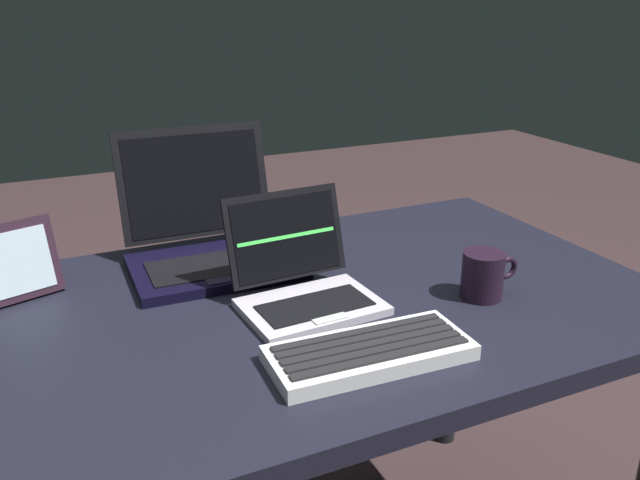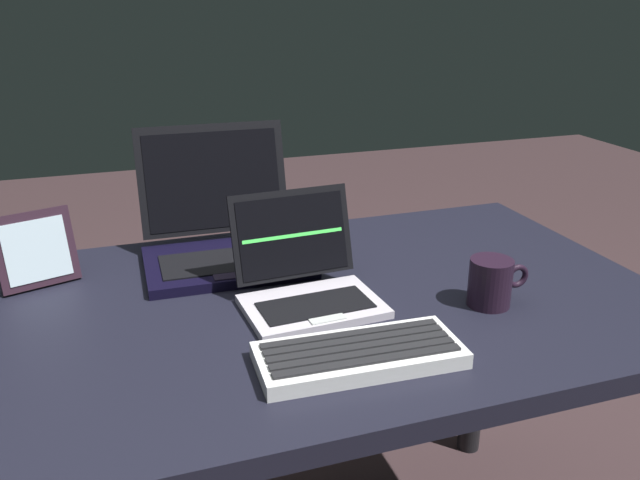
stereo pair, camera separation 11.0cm
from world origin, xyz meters
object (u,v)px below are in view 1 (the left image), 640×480
laptop_front (304,284)px  laptop_rear (209,239)px  photo_frame (17,262)px  external_keyboard (370,352)px  coffee_mug (484,275)px

laptop_front → laptop_rear: (-0.10, 0.26, 0.02)m
laptop_rear → photo_frame: size_ratio=2.23×
external_keyboard → photo_frame: size_ratio=2.12×
laptop_rear → external_keyboard: 0.50m
photo_frame → external_keyboard: bearing=-43.9°
laptop_front → photo_frame: 0.52m
laptop_front → laptop_rear: laptop_rear is taller
laptop_rear → laptop_front: bearing=-68.3°
external_keyboard → coffee_mug: bearing=20.0°
laptop_rear → photo_frame: laptop_rear is taller
laptop_rear → photo_frame: (-0.36, -0.02, 0.02)m
laptop_rear → external_keyboard: (0.12, -0.48, -0.04)m
laptop_front → external_keyboard: bearing=-86.2°
photo_frame → coffee_mug: (0.78, -0.35, -0.03)m
laptop_front → coffee_mug: laptop_front is taller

